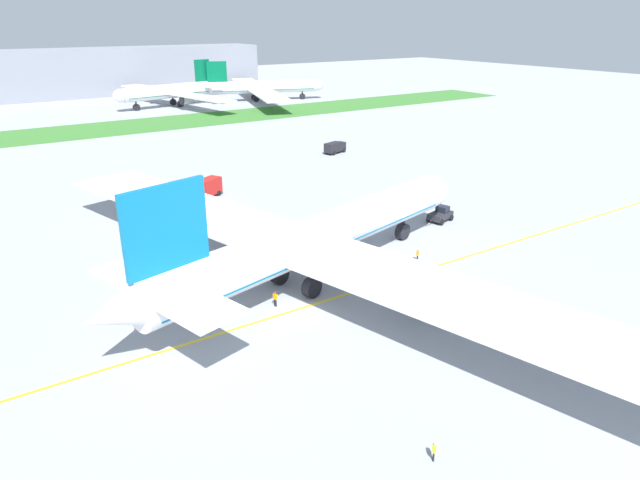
{
  "coord_description": "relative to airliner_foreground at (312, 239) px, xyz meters",
  "views": [
    {
      "loc": [
        -27.85,
        -45.82,
        29.16
      ],
      "look_at": [
        8.54,
        8.71,
        3.45
      ],
      "focal_mm": 31.9,
      "sensor_mm": 36.0,
      "label": 1
    }
  ],
  "objects": [
    {
      "name": "apron_taxi_line",
      "position": [
        -5.09,
        -4.87,
        -5.4
      ],
      "size": [
        280.0,
        0.36,
        0.01
      ],
      "primitive_type": "cube",
      "color": "yellow",
      "rests_on": "ground"
    },
    {
      "name": "parked_airliner_far_outer",
      "position": [
        69.64,
        142.42,
        -0.46
      ],
      "size": [
        46.36,
        75.6,
        14.54
      ],
      "color": "white",
      "rests_on": "ground"
    },
    {
      "name": "terminal_building",
      "position": [
        22.63,
        194.02,
        3.6
      ],
      "size": [
        135.57,
        20.0,
        18.0
      ],
      "primitive_type": "cube",
      "color": "gray",
      "rests_on": "ground"
    },
    {
      "name": "ground_plane",
      "position": [
        -5.09,
        -5.26,
        -5.4
      ],
      "size": [
        600.0,
        600.0,
        0.0
      ],
      "primitive_type": "plane",
      "color": "#9399A0",
      "rests_on": "ground"
    },
    {
      "name": "parked_airliner_far_right",
      "position": [
        36.31,
        146.51,
        -0.22
      ],
      "size": [
        41.41,
        65.12,
        15.27
      ],
      "color": "white",
      "rests_on": "ground"
    },
    {
      "name": "service_truck_baggage_loader",
      "position": [
        3.39,
        38.7,
        -3.7
      ],
      "size": [
        6.29,
        4.71,
        3.2
      ],
      "color": "#B21E19",
      "rests_on": "ground"
    },
    {
      "name": "ground_crew_marshaller_front",
      "position": [
        -6.63,
        -2.94,
        -4.33
      ],
      "size": [
        0.38,
        0.6,
        1.77
      ],
      "color": "black",
      "rests_on": "ground"
    },
    {
      "name": "service_truck_catering_van",
      "position": [
        41.7,
        54.55,
        -3.97
      ],
      "size": [
        6.06,
        3.8,
        2.53
      ],
      "color": "black",
      "rests_on": "ground"
    },
    {
      "name": "airliner_foreground",
      "position": [
        0.0,
        0.0,
        0.0
      ],
      "size": [
        54.49,
        89.3,
        15.9
      ],
      "color": "white",
      "rests_on": "ground"
    },
    {
      "name": "pushback_tug",
      "position": [
        28.17,
        7.2,
        -4.35
      ],
      "size": [
        5.96,
        3.49,
        2.29
      ],
      "color": "#26262B",
      "rests_on": "ground"
    },
    {
      "name": "grass_median_strip",
      "position": [
        -5.09,
        115.29,
        -5.35
      ],
      "size": [
        320.0,
        24.0,
        0.1
      ],
      "primitive_type": "cube",
      "color": "#38722D",
      "rests_on": "ground"
    },
    {
      "name": "ground_crew_wingwalker_port",
      "position": [
        -8.71,
        -29.18,
        -4.43
      ],
      "size": [
        0.46,
        0.47,
        1.59
      ],
      "color": "black",
      "rests_on": "ground"
    },
    {
      "name": "ground_crew_wingwalker_starboard",
      "position": [
        14.57,
        -2.38,
        -4.37
      ],
      "size": [
        0.53,
        0.44,
        1.7
      ],
      "color": "black",
      "rests_on": "ground"
    }
  ]
}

